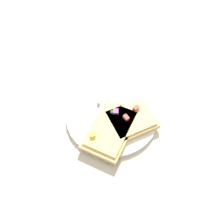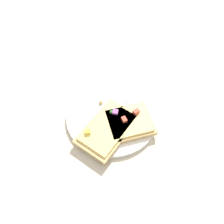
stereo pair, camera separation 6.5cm
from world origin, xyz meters
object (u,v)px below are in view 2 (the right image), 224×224
object	(u,v)px
plate	(112,115)
pizza_slice_main	(106,128)
fork	(105,110)
knife	(125,105)
pizza_slice_corner	(129,122)

from	to	relation	value
plate	pizza_slice_main	distance (m)	0.06
fork	pizza_slice_main	world-z (taller)	pizza_slice_main
knife	pizza_slice_main	size ratio (longest dim) A/B	1.09
pizza_slice_main	pizza_slice_corner	distance (m)	0.07
plate	pizza_slice_main	size ratio (longest dim) A/B	1.33
plate	knife	size ratio (longest dim) A/B	1.22
pizza_slice_main	plate	bearing A→B (deg)	-161.55
fork	pizza_slice_corner	distance (m)	0.08
fork	knife	bearing A→B (deg)	120.09
fork	knife	size ratio (longest dim) A/B	0.90
knife	pizza_slice_corner	bearing A→B (deg)	19.99
knife	pizza_slice_corner	xyz separation A→B (m)	(0.06, 0.02, 0.01)
plate	knife	distance (m)	0.05
fork	pizza_slice_corner	xyz separation A→B (m)	(0.03, 0.08, 0.01)
pizza_slice_main	pizza_slice_corner	size ratio (longest dim) A/B	1.22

